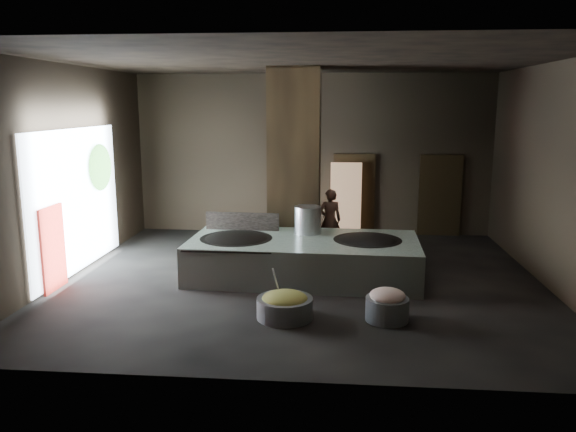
# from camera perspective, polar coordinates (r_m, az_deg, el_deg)

# --- Properties ---
(floor) EXTENTS (10.00, 9.00, 0.10)m
(floor) POSITION_cam_1_polar(r_m,az_deg,el_deg) (12.04, 1.39, -6.66)
(floor) COLOR black
(floor) RESTS_ON ground
(ceiling) EXTENTS (10.00, 9.00, 0.10)m
(ceiling) POSITION_cam_1_polar(r_m,az_deg,el_deg) (11.49, 1.51, 15.73)
(ceiling) COLOR black
(ceiling) RESTS_ON back_wall
(back_wall) EXTENTS (10.00, 0.10, 4.50)m
(back_wall) POSITION_cam_1_polar(r_m,az_deg,el_deg) (16.06, 2.49, 6.24)
(back_wall) COLOR black
(back_wall) RESTS_ON ground
(front_wall) EXTENTS (10.00, 0.10, 4.50)m
(front_wall) POSITION_cam_1_polar(r_m,az_deg,el_deg) (7.06, -0.90, -0.24)
(front_wall) COLOR black
(front_wall) RESTS_ON ground
(left_wall) EXTENTS (0.10, 9.00, 4.50)m
(left_wall) POSITION_cam_1_polar(r_m,az_deg,el_deg) (12.88, -21.65, 4.21)
(left_wall) COLOR black
(left_wall) RESTS_ON ground
(right_wall) EXTENTS (0.10, 9.00, 4.50)m
(right_wall) POSITION_cam_1_polar(r_m,az_deg,el_deg) (12.30, 25.68, 3.59)
(right_wall) COLOR black
(right_wall) RESTS_ON ground
(pillar) EXTENTS (1.20, 1.20, 4.50)m
(pillar) POSITION_cam_1_polar(r_m,az_deg,el_deg) (13.44, 0.68, 5.27)
(pillar) COLOR black
(pillar) RESTS_ON ground
(hearth_platform) EXTENTS (4.92, 2.50, 0.84)m
(hearth_platform) POSITION_cam_1_polar(r_m,az_deg,el_deg) (12.06, 1.61, -4.29)
(hearth_platform) COLOR #A7B8A6
(hearth_platform) RESTS_ON ground
(platform_cap) EXTENTS (4.73, 2.27, 0.03)m
(platform_cap) POSITION_cam_1_polar(r_m,az_deg,el_deg) (11.96, 1.62, -2.47)
(platform_cap) COLOR black
(platform_cap) RESTS_ON hearth_platform
(wok_left) EXTENTS (1.52, 1.52, 0.42)m
(wok_left) POSITION_cam_1_polar(r_m,az_deg,el_deg) (12.10, -5.28, -2.67)
(wok_left) COLOR black
(wok_left) RESTS_ON hearth_platform
(wok_left_rim) EXTENTS (1.56, 1.56, 0.05)m
(wok_left_rim) POSITION_cam_1_polar(r_m,az_deg,el_deg) (12.09, -5.28, -2.35)
(wok_left_rim) COLOR black
(wok_left_rim) RESTS_ON hearth_platform
(wok_right) EXTENTS (1.42, 1.42, 0.40)m
(wok_right) POSITION_cam_1_polar(r_m,az_deg,el_deg) (12.03, 8.07, -2.83)
(wok_right) COLOR black
(wok_right) RESTS_ON hearth_platform
(wok_right_rim) EXTENTS (1.45, 1.45, 0.05)m
(wok_right_rim) POSITION_cam_1_polar(r_m,az_deg,el_deg) (12.01, 8.08, -2.50)
(wok_right_rim) COLOR black
(wok_right_rim) RESTS_ON hearth_platform
(stock_pot) EXTENTS (0.59, 0.59, 0.63)m
(stock_pot) POSITION_cam_1_polar(r_m,az_deg,el_deg) (12.43, 2.01, -0.46)
(stock_pot) COLOR silver
(stock_pot) RESTS_ON hearth_platform
(splash_guard) EXTENTS (1.68, 0.13, 0.42)m
(splash_guard) POSITION_cam_1_polar(r_m,az_deg,el_deg) (12.81, -4.66, -0.60)
(splash_guard) COLOR black
(splash_guard) RESTS_ON hearth_platform
(cook) EXTENTS (0.63, 0.46, 1.58)m
(cook) POSITION_cam_1_polar(r_m,az_deg,el_deg) (14.17, 4.27, -0.42)
(cook) COLOR brown
(cook) RESTS_ON ground
(veg_basin) EXTENTS (1.10, 1.10, 0.36)m
(veg_basin) POSITION_cam_1_polar(r_m,az_deg,el_deg) (9.88, -0.33, -9.32)
(veg_basin) COLOR slate
(veg_basin) RESTS_ON ground
(veg_fill) EXTENTS (0.80, 0.80, 0.25)m
(veg_fill) POSITION_cam_1_polar(r_m,az_deg,el_deg) (9.83, -0.33, -8.40)
(veg_fill) COLOR olive
(veg_fill) RESTS_ON veg_basin
(ladle) EXTENTS (0.14, 0.38, 0.70)m
(ladle) POSITION_cam_1_polar(r_m,az_deg,el_deg) (9.92, -1.12, -6.99)
(ladle) COLOR silver
(ladle) RESTS_ON veg_basin
(meat_basin) EXTENTS (0.97, 0.97, 0.41)m
(meat_basin) POSITION_cam_1_polar(r_m,az_deg,el_deg) (9.92, 10.02, -9.29)
(meat_basin) COLOR slate
(meat_basin) RESTS_ON ground
(meat_fill) EXTENTS (0.61, 0.61, 0.23)m
(meat_fill) POSITION_cam_1_polar(r_m,az_deg,el_deg) (9.84, 10.07, -7.94)
(meat_fill) COLOR tan
(meat_fill) RESTS_ON meat_basin
(doorway_near) EXTENTS (1.18, 0.08, 2.38)m
(doorway_near) POSITION_cam_1_polar(r_m,az_deg,el_deg) (16.09, 6.71, 2.06)
(doorway_near) COLOR black
(doorway_near) RESTS_ON ground
(doorway_near_glow) EXTENTS (0.86, 0.04, 2.04)m
(doorway_near_glow) POSITION_cam_1_polar(r_m,az_deg,el_deg) (15.84, 5.89, 1.75)
(doorway_near_glow) COLOR #8C6647
(doorway_near_glow) RESTS_ON ground
(doorway_far) EXTENTS (1.18, 0.08, 2.38)m
(doorway_far) POSITION_cam_1_polar(r_m,az_deg,el_deg) (16.34, 15.16, 1.88)
(doorway_far) COLOR black
(doorway_far) RESTS_ON ground
(doorway_far_glow) EXTENTS (0.90, 0.04, 2.13)m
(doorway_far_glow) POSITION_cam_1_polar(r_m,az_deg,el_deg) (16.33, 14.94, 1.71)
(doorway_far_glow) COLOR #8C6647
(doorway_far_glow) RESTS_ON ground
(left_opening) EXTENTS (0.04, 4.20, 3.10)m
(left_opening) POSITION_cam_1_polar(r_m,az_deg,el_deg) (13.10, -20.67, 1.51)
(left_opening) COLOR white
(left_opening) RESTS_ON ground
(pavilion_sliver) EXTENTS (0.05, 0.90, 1.70)m
(pavilion_sliver) POSITION_cam_1_polar(r_m,az_deg,el_deg) (12.08, -22.76, -3.06)
(pavilion_sliver) COLOR maroon
(pavilion_sliver) RESTS_ON ground
(tree_silhouette) EXTENTS (0.28, 1.10, 1.10)m
(tree_silhouette) POSITION_cam_1_polar(r_m,az_deg,el_deg) (13.97, -18.53, 4.71)
(tree_silhouette) COLOR #194714
(tree_silhouette) RESTS_ON left_opening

